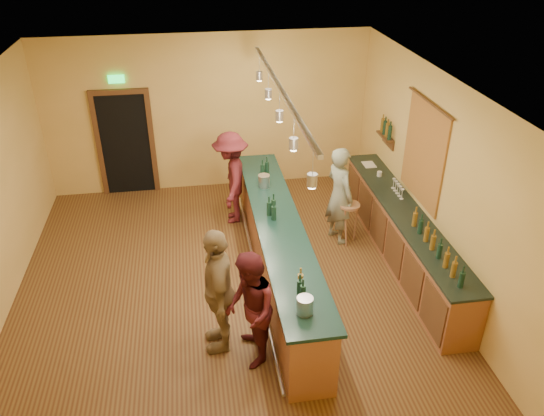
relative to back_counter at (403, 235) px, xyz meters
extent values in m
plane|color=#512C17|center=(-2.97, -0.18, -0.49)|extent=(7.00, 7.00, 0.00)
cube|color=silver|center=(-2.97, -0.18, 2.71)|extent=(6.50, 7.00, 0.02)
cube|color=gold|center=(-2.97, 3.32, 1.11)|extent=(6.50, 0.02, 3.20)
cube|color=gold|center=(-2.97, -3.68, 1.11)|extent=(6.50, 0.02, 3.20)
cube|color=gold|center=(0.28, -0.18, 1.11)|extent=(0.02, 7.00, 3.20)
cube|color=black|center=(-4.67, 3.30, 0.56)|extent=(0.95, 0.06, 2.10)
cube|color=#4E3817|center=(-5.19, 3.28, 0.56)|extent=(0.10, 0.08, 2.10)
cube|color=#4E3817|center=(-4.14, 3.28, 0.56)|extent=(0.10, 0.08, 2.10)
cube|color=#4E3817|center=(-4.67, 3.28, 1.66)|extent=(1.15, 0.08, 0.10)
cube|color=#19E54C|center=(-4.67, 3.27, 1.91)|extent=(0.30, 0.04, 0.15)
cube|color=#9E381F|center=(0.26, 0.22, 1.36)|extent=(0.03, 1.40, 1.60)
cube|color=#4E3817|center=(0.19, 1.72, 1.06)|extent=(0.16, 0.55, 0.03)
cube|color=#4E3817|center=(0.26, 1.72, 0.96)|extent=(0.03, 0.55, 0.18)
cube|color=brown|center=(0.00, 0.02, -0.04)|extent=(0.55, 4.50, 0.90)
cube|color=black|center=(0.00, 0.02, 0.43)|extent=(0.60, 4.55, 0.04)
cylinder|color=silver|center=(0.00, 1.32, 0.50)|extent=(0.09, 0.09, 0.09)
cube|color=silver|center=(-0.03, 1.82, 0.46)|extent=(0.22, 0.30, 0.01)
cube|color=brown|center=(-2.13, -0.18, 0.01)|extent=(0.60, 5.00, 1.00)
cube|color=#112C26|center=(-2.13, -0.18, 0.54)|extent=(0.70, 5.10, 0.05)
cylinder|color=silver|center=(-2.49, -0.18, -0.34)|extent=(0.05, 5.00, 0.05)
cylinder|color=silver|center=(-2.18, -2.28, 0.67)|extent=(0.20, 0.20, 0.22)
cylinder|color=silver|center=(-2.18, 1.02, 0.67)|extent=(0.20, 0.20, 0.22)
cube|color=silver|center=(-2.13, -0.18, 2.65)|extent=(0.06, 4.60, 0.05)
cylinder|color=silver|center=(-2.13, -2.18, 2.46)|extent=(0.01, 0.01, 0.35)
cylinder|color=#A5A5AD|center=(-2.13, -2.18, 2.26)|extent=(0.11, 0.11, 0.14)
cylinder|color=#FFEABF|center=(-2.13, -2.18, 2.18)|extent=(0.08, 0.08, 0.02)
cylinder|color=silver|center=(-2.13, -1.18, 2.46)|extent=(0.01, 0.01, 0.35)
cylinder|color=#A5A5AD|center=(-2.13, -1.18, 2.26)|extent=(0.11, 0.11, 0.14)
cylinder|color=#FFEABF|center=(-2.13, -1.18, 2.18)|extent=(0.08, 0.08, 0.02)
cylinder|color=silver|center=(-2.13, -0.18, 2.46)|extent=(0.01, 0.01, 0.35)
cylinder|color=#A5A5AD|center=(-2.13, -0.18, 2.26)|extent=(0.11, 0.11, 0.14)
cylinder|color=#FFEABF|center=(-2.13, -0.18, 2.18)|extent=(0.08, 0.08, 0.02)
cylinder|color=silver|center=(-2.13, 0.82, 2.46)|extent=(0.01, 0.01, 0.35)
cylinder|color=#A5A5AD|center=(-2.13, 0.82, 2.26)|extent=(0.11, 0.11, 0.14)
cylinder|color=#FFEABF|center=(-2.13, 0.82, 2.18)|extent=(0.08, 0.08, 0.02)
cylinder|color=silver|center=(-2.13, 1.82, 2.46)|extent=(0.01, 0.01, 0.35)
cylinder|color=#A5A5AD|center=(-2.13, 1.82, 2.26)|extent=(0.11, 0.11, 0.14)
cylinder|color=#FFEABF|center=(-2.13, 1.82, 2.18)|extent=(0.08, 0.08, 0.02)
imported|color=gray|center=(-0.89, 0.81, 0.40)|extent=(0.62, 0.75, 1.77)
imported|color=#59191E|center=(-2.78, -1.85, 0.33)|extent=(0.64, 0.81, 1.62)
imported|color=#997A51|center=(-3.15, -1.51, 0.42)|extent=(0.46, 1.07, 1.82)
imported|color=#59191E|center=(-2.68, 1.79, 0.39)|extent=(0.78, 1.21, 1.76)
cylinder|color=#9E6947|center=(-0.74, 0.68, 0.26)|extent=(0.37, 0.37, 0.04)
cylinder|color=#9E6947|center=(-0.60, 0.68, -0.12)|extent=(0.04, 0.04, 0.73)
cylinder|color=#9E6947|center=(-0.81, 0.80, -0.12)|extent=(0.04, 0.04, 0.73)
cylinder|color=#9E6947|center=(-0.81, 0.55, -0.12)|extent=(0.04, 0.04, 0.73)
camera|label=1|loc=(-3.33, -6.99, 4.73)|focal=35.00mm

